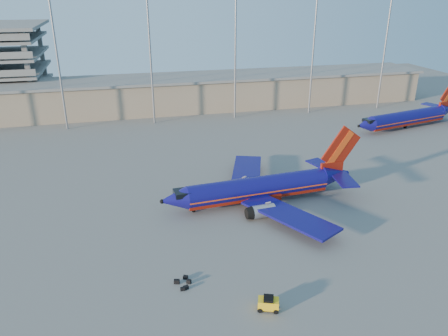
{
  "coord_description": "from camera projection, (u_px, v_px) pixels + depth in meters",
  "views": [
    {
      "loc": [
        -13.08,
        -56.28,
        30.12
      ],
      "look_at": [
        2.07,
        4.96,
        4.0
      ],
      "focal_mm": 35.0,
      "sensor_mm": 36.0,
      "label": 1
    }
  ],
  "objects": [
    {
      "name": "luggage_pile",
      "position": [
        183.0,
        283.0,
        47.73
      ],
      "size": [
        1.92,
        2.42,
        0.48
      ],
      "color": "black",
      "rests_on": "ground"
    },
    {
      "name": "aircraft_main",
      "position": [
        262.0,
        188.0,
        65.54
      ],
      "size": [
        31.8,
        30.5,
        10.77
      ],
      "rotation": [
        0.0,
        0.0,
        0.08
      ],
      "color": "navy",
      "rests_on": "ground"
    },
    {
      "name": "light_mast_row",
      "position": [
        194.0,
        47.0,
        100.56
      ],
      "size": [
        101.6,
        1.6,
        28.65
      ],
      "color": "gray",
      "rests_on": "ground"
    },
    {
      "name": "terminal_building",
      "position": [
        205.0,
        91.0,
        117.49
      ],
      "size": [
        122.0,
        16.0,
        8.5
      ],
      "color": "gray",
      "rests_on": "ground"
    },
    {
      "name": "baggage_tug",
      "position": [
        268.0,
        303.0,
        43.82
      ],
      "size": [
        2.42,
        1.93,
        1.51
      ],
      "rotation": [
        0.0,
        0.0,
        -0.36
      ],
      "color": "yellow",
      "rests_on": "ground"
    },
    {
      "name": "ground",
      "position": [
        219.0,
        206.0,
        64.9
      ],
      "size": [
        220.0,
        220.0,
        0.0
      ],
      "primitive_type": "plane",
      "color": "slate",
      "rests_on": "ground"
    },
    {
      "name": "aircraft_second",
      "position": [
        409.0,
        117.0,
        100.63
      ],
      "size": [
        31.06,
        13.67,
        10.65
      ],
      "rotation": [
        0.0,
        0.0,
        0.22
      ],
      "color": "navy",
      "rests_on": "ground"
    }
  ]
}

